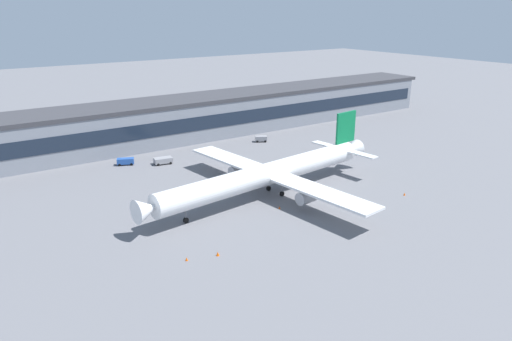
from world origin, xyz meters
name	(u,v)px	position (x,y,z in m)	size (l,w,h in m)	color
ground_plane	(322,193)	(0.00, 0.00, 0.00)	(600.00, 600.00, 0.00)	slate
terminal_building	(195,117)	(0.00, 61.65, 6.52)	(196.91, 18.51, 13.00)	gray
airliner	(269,174)	(-10.82, 5.50, 5.18)	(64.15, 55.58, 15.54)	white
baggage_tug	(261,138)	(13.92, 43.87, 1.09)	(4.12, 3.52, 1.85)	gray
pushback_tractor	(163,160)	(-20.93, 40.35, 1.05)	(5.14, 3.29, 1.75)	gray
follow_me_car	(125,161)	(-29.82, 45.29, 1.09)	(4.79, 3.50, 1.85)	#2651A5
traffic_cone_0	(404,194)	(14.31, -11.81, 0.30)	(0.48, 0.48, 0.60)	#F2590C
traffic_cone_1	(187,259)	(-39.51, -10.52, 0.31)	(0.49, 0.49, 0.61)	#F2590C
traffic_cone_2	(218,254)	(-34.37, -12.02, 0.37)	(0.58, 0.58, 0.73)	#F2590C
traffic_cone_3	(279,207)	(-13.49, -1.87, 0.28)	(0.44, 0.44, 0.55)	#F2590C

